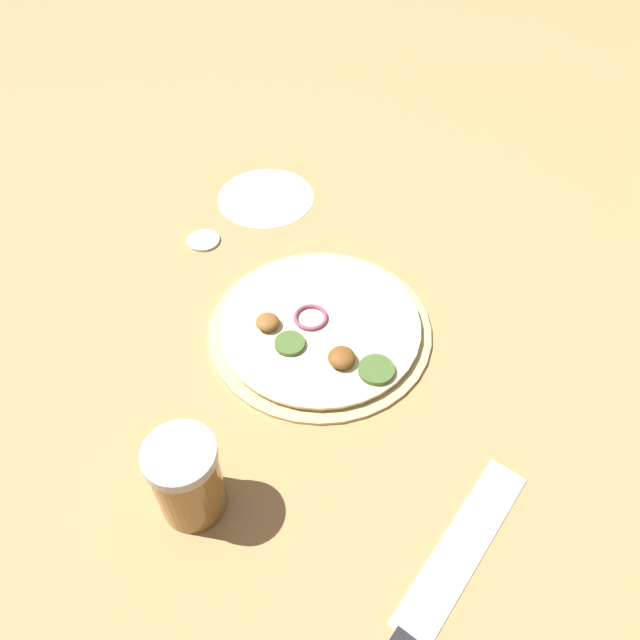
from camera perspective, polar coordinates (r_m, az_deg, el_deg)
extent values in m
plane|color=tan|center=(0.75, 0.00, -0.96)|extent=(3.00, 3.00, 0.00)
cylinder|color=#D6B77A|center=(0.74, 0.00, -0.73)|extent=(0.27, 0.27, 0.01)
cylinder|color=beige|center=(0.74, 0.00, -0.41)|extent=(0.24, 0.24, 0.00)
ellipsoid|color=brown|center=(0.70, 2.00, -3.44)|extent=(0.03, 0.03, 0.02)
torus|color=#934266|center=(0.74, -1.07, 0.02)|extent=(0.04, 0.04, 0.00)
cylinder|color=#47662D|center=(0.71, -2.79, -2.16)|extent=(0.04, 0.04, 0.01)
ellipsoid|color=brown|center=(0.73, -4.83, -0.18)|extent=(0.03, 0.03, 0.01)
cylinder|color=#47662D|center=(0.69, 5.17, -4.56)|extent=(0.04, 0.04, 0.01)
cube|color=silver|center=(0.62, 12.89, -19.54)|extent=(0.20, 0.05, 0.00)
cylinder|color=olive|center=(0.60, -11.96, -14.28)|extent=(0.06, 0.06, 0.09)
cylinder|color=#B2B2B7|center=(0.56, -12.76, -11.96)|extent=(0.07, 0.07, 0.01)
cylinder|color=#B2B2B7|center=(0.87, -10.62, 7.26)|extent=(0.04, 0.04, 0.01)
cylinder|color=white|center=(0.94, -4.97, 11.11)|extent=(0.14, 0.14, 0.00)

